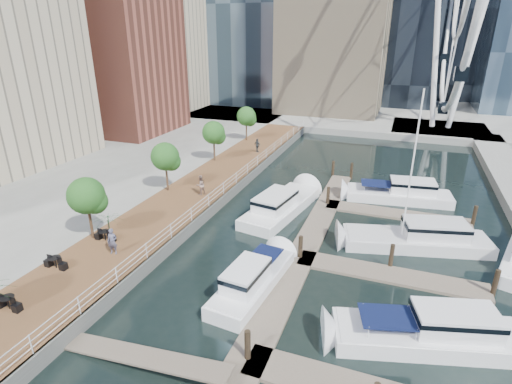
% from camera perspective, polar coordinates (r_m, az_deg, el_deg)
% --- Properties ---
extents(ground, '(520.00, 520.00, 0.00)m').
position_cam_1_polar(ground, '(23.35, -6.50, -17.77)').
color(ground, black).
rests_on(ground, ground).
extents(boardwalk, '(6.00, 60.00, 1.00)m').
position_cam_1_polar(boardwalk, '(38.29, -8.57, -0.37)').
color(boardwalk, brown).
rests_on(boardwalk, ground).
extents(seawall, '(0.25, 60.00, 1.00)m').
position_cam_1_polar(seawall, '(37.01, -4.48, -0.99)').
color(seawall, '#595954').
rests_on(seawall, ground).
extents(land_far, '(200.00, 114.00, 1.00)m').
position_cam_1_polar(land_far, '(119.02, 16.68, 14.08)').
color(land_far, gray).
rests_on(land_far, ground).
extents(pier, '(14.00, 12.00, 1.00)m').
position_cam_1_polar(pier, '(69.55, 24.70, 7.99)').
color(pier, gray).
rests_on(pier, ground).
extents(railing, '(0.10, 60.00, 1.05)m').
position_cam_1_polar(railing, '(36.66, -4.67, 0.50)').
color(railing, white).
rests_on(railing, boardwalk).
extents(floating_docks, '(16.00, 34.00, 2.60)m').
position_cam_1_polar(floating_docks, '(29.54, 16.77, -8.21)').
color(floating_docks, '#6D6051').
rests_on(floating_docks, ground).
extents(midrise_condos, '(19.00, 67.00, 28.00)m').
position_cam_1_polar(midrise_condos, '(59.99, -25.61, 18.52)').
color(midrise_condos, '#BCAD8E').
rests_on(midrise_condos, ground).
extents(street_trees, '(2.60, 42.60, 4.60)m').
position_cam_1_polar(street_trees, '(37.44, -12.86, 4.95)').
color(street_trees, '#3F2B1C').
rests_on(street_trees, ground).
extents(cafe_tables, '(2.50, 13.70, 0.74)m').
position_cam_1_polar(cafe_tables, '(27.09, -29.17, -11.06)').
color(cafe_tables, black).
rests_on(cafe_tables, ground).
extents(yacht_foreground, '(10.79, 5.47, 2.15)m').
position_cam_1_polar(yacht_foreground, '(23.56, 23.22, -19.30)').
color(yacht_foreground, white).
rests_on(yacht_foreground, ground).
extents(pedestrian_near, '(0.75, 0.59, 1.83)m').
position_cam_1_polar(pedestrian_near, '(28.37, -19.84, -6.65)').
color(pedestrian_near, '#4C4D66').
rests_on(pedestrian_near, boardwalk).
extents(pedestrian_mid, '(1.05, 1.13, 1.85)m').
position_cam_1_polar(pedestrian_mid, '(36.61, -7.94, 1.01)').
color(pedestrian_mid, gray).
rests_on(pedestrian_mid, boardwalk).
extents(pedestrian_far, '(1.08, 0.79, 1.71)m').
position_cam_1_polar(pedestrian_far, '(49.54, 0.19, 6.68)').
color(pedestrian_far, '#363D43').
rests_on(pedestrian_far, boardwalk).
extents(moored_yachts, '(25.35, 34.31, 11.50)m').
position_cam_1_polar(moored_yachts, '(31.20, 19.96, -7.98)').
color(moored_yachts, silver).
rests_on(moored_yachts, ground).
extents(cafe_seating, '(3.38, 12.82, 2.73)m').
position_cam_1_polar(cafe_seating, '(25.22, -30.22, -11.49)').
color(cafe_seating, black).
rests_on(cafe_seating, ground).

